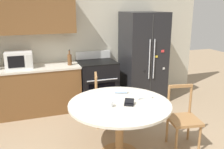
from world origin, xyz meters
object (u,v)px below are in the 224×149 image
Objects in this scene: refrigerator at (143,58)px; oven_range at (97,83)px; dining_chair_right at (183,119)px; wallet at (129,103)px; microwave at (19,60)px; dining_chair_far at (106,100)px; counter_bottle at (70,59)px; candle_glass at (110,105)px.

oven_range is at bearing 176.47° from refrigerator.
dining_chair_right is 0.92m from wallet.
microwave is at bearing 124.22° from wallet.
dining_chair_far is 1.34m from dining_chair_right.
oven_range is 2.28× the size of microwave.
oven_range is at bearing 4.39° from counter_bottle.
refrigerator reaches higher than oven_range.
refrigerator is 2.31m from candle_glass.
dining_chair_far is (0.44, -0.86, -0.58)m from counter_bottle.
counter_bottle reaches higher than wallet.
counter_bottle is 3.72× the size of candle_glass.
oven_range reaches higher than wallet.
microwave reaches higher than wallet.
counter_bottle is at bearing -138.99° from dining_chair_far.
microwave is at bearing 118.92° from candle_glass.
wallet is at bearing 8.94° from dining_chair_right.
wallet is at bearing -55.78° from microwave.
oven_range is 1.20× the size of dining_chair_right.
dining_chair_right is (-0.26, -1.89, -0.50)m from refrigerator.
dining_chair_right is at bearing -1.14° from wallet.
dining_chair_far is (-0.11, -0.90, -0.03)m from oven_range.
dining_chair_far is at bearing -62.68° from counter_bottle.
refrigerator reaches higher than candle_glass.
microwave is at bearing -32.26° from dining_chair_right.
refrigerator is 2.08× the size of dining_chair_far.
counter_bottle reaches higher than dining_chair_right.
candle_glass is at bearing 177.32° from wallet.
dining_chair_far is (-1.10, -0.84, -0.50)m from refrigerator.
microwave is 0.53× the size of dining_chair_right.
microwave is 1.60× the size of counter_bottle.
dining_chair_right is (0.72, -1.95, -0.03)m from oven_range.
wallet is (0.43, -1.89, -0.22)m from counter_bottle.
dining_chair_far is at bearing 89.57° from wallet.
microwave is at bearing 178.23° from oven_range.
dining_chair_right is (2.19, -1.99, -0.62)m from microwave.
refrigerator is 1.74× the size of oven_range.
candle_glass is at bearing -101.19° from oven_range.
microwave is at bearing 177.52° from refrigerator.
wallet is (-0.12, -1.93, 0.32)m from oven_range.
microwave is at bearing 174.49° from counter_bottle.
counter_bottle is at bearing -5.51° from microwave.
candle_glass is (-0.27, -1.02, 0.36)m from dining_chair_far.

